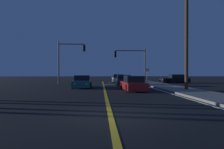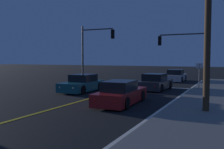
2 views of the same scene
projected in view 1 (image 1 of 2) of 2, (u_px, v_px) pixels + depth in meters
The scene contains 14 objects.
ground_plane at pixel (110, 115), 7.98m from camera, with size 160.00×160.00×0.00m, color black.
sidewalk_right at pixel (180, 89), 19.04m from camera, with size 3.20×38.48×0.15m, color slate.
lane_line_center at pixel (105, 91), 18.66m from camera, with size 0.20×36.34×0.01m, color gold.
lane_line_edge_right at pixel (160, 90), 18.94m from camera, with size 0.16×36.34×0.01m, color silver.
stop_bar at pixel (123, 85), 27.98m from camera, with size 5.35×0.50×0.01m, color silver.
car_lead_oncoming_red at pixel (133, 84), 18.84m from camera, with size 1.98×4.77×1.34m.
car_parked_curb_silver at pixel (118, 79), 34.65m from camera, with size 1.93×4.24×1.34m.
car_mid_block_teal at pixel (82, 82), 22.35m from camera, with size 2.00×4.28×1.34m.
car_far_approaching_black at pixel (175, 79), 32.20m from camera, with size 4.35×2.07×1.34m.
car_distant_tail_charcoal at pixel (124, 81), 26.15m from camera, with size 2.07×4.26×1.34m.
traffic_signal_near_right at pixel (133, 59), 30.34m from camera, with size 4.58×0.28×5.25m.
traffic_signal_far_left at pixel (68, 56), 28.42m from camera, with size 3.75×0.28×5.96m.
utility_pole_right at pixel (187, 33), 18.30m from camera, with size 1.92×0.30×9.88m.
street_sign_corner at pixel (147, 73), 27.64m from camera, with size 0.56×0.12×2.24m.
Camera 1 is at (-0.37, -7.96, 1.65)m, focal length 33.12 mm.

